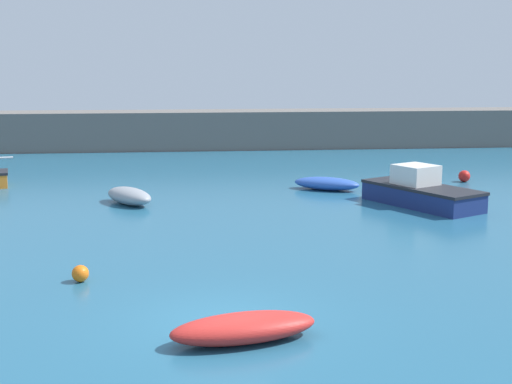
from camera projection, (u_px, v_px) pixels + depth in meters
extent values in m
cube|color=#235B7A|center=(223.00, 325.00, 16.13)|extent=(120.00, 120.00, 0.20)
cube|color=#66605B|center=(193.00, 130.00, 48.60)|extent=(67.12, 3.59, 2.55)
ellipsoid|color=#2D56B7|center=(327.00, 184.00, 32.74)|extent=(3.27, 2.52, 0.59)
cube|color=navy|center=(422.00, 197.00, 29.08)|extent=(4.08, 5.38, 0.72)
cube|color=black|center=(422.00, 187.00, 29.00)|extent=(4.16, 5.48, 0.12)
cube|color=silver|center=(416.00, 176.00, 29.24)|extent=(2.00, 2.01, 0.92)
ellipsoid|color=red|center=(244.00, 328.00, 14.88)|extent=(3.32, 1.76, 0.59)
ellipsoid|color=gray|center=(129.00, 196.00, 29.40)|extent=(2.56, 2.95, 0.69)
sphere|color=red|center=(464.00, 176.00, 34.93)|extent=(0.57, 0.57, 0.57)
sphere|color=orange|center=(80.00, 274.00, 18.96)|extent=(0.45, 0.45, 0.45)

